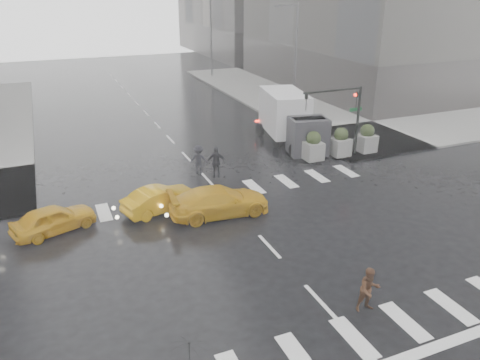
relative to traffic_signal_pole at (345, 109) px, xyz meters
name	(u,v)px	position (x,y,z in m)	size (l,w,h in m)	color
ground	(269,246)	(-9.01, -8.01, -3.22)	(120.00, 120.00, 0.00)	black
sidewalk_ne	(380,108)	(10.49, 9.49, -3.14)	(35.00, 35.00, 0.15)	gray
road_markings	(269,246)	(-9.01, -8.01, -3.21)	(18.00, 48.00, 0.01)	silver
traffic_signal_pole	(345,109)	(0.00, 0.00, 0.00)	(4.45, 0.42, 4.50)	black
street_lamp_near	(294,56)	(1.86, 9.99, 1.73)	(2.15, 0.22, 9.00)	#59595B
street_lamp_far	(210,34)	(1.86, 29.99, 1.73)	(2.15, 0.22, 9.00)	#59595B
planter_west	(313,146)	(-2.01, 0.19, -2.23)	(1.10, 1.10, 1.80)	gray
planter_mid	(340,142)	(-0.01, 0.19, -2.23)	(1.10, 1.10, 1.80)	gray
planter_east	(367,139)	(1.99, 0.19, -2.23)	(1.10, 1.10, 1.80)	gray
pedestrian_brown	(369,290)	(-7.78, -13.01, -2.41)	(0.79, 0.61, 1.62)	#4B2C1A
pedestrian_far_a	(216,162)	(-8.40, 0.08, -2.31)	(1.06, 0.65, 1.82)	black
pedestrian_far_b	(199,160)	(-9.14, 1.04, -2.36)	(1.10, 0.61, 1.71)	black
taxi_front	(54,219)	(-17.26, -3.09, -2.60)	(1.46, 3.63, 1.24)	#DC9C0B
taxi_mid	(161,199)	(-12.38, -2.90, -2.60)	(1.31, 3.75, 1.24)	#DC9C0B
taxi_rear	(219,201)	(-9.89, -4.38, -2.52)	(1.95, 4.23, 1.39)	#DC9C0B
box_truck	(290,118)	(-1.70, 3.75, -1.36)	(2.45, 6.54, 3.47)	silver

